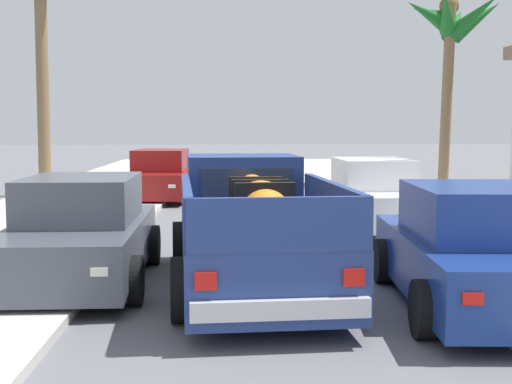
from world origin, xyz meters
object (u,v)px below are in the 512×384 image
object	(u,v)px
car_right_mid	(373,196)
palm_tree_right_fore	(452,31)
pickup_truck	(252,230)
car_left_near	(161,177)
car_right_near	(81,234)
car_left_far	(474,251)

from	to	relation	value
car_right_mid	palm_tree_right_fore	world-z (taller)	palm_tree_right_fore
car_right_mid	palm_tree_right_fore	size ratio (longest dim) A/B	0.65
pickup_truck	car_right_mid	size ratio (longest dim) A/B	1.24
car_left_near	car_right_near	size ratio (longest dim) A/B	1.01
car_right_near	car_left_far	xyz separation A→B (m)	(5.18, -1.59, 0.00)
pickup_truck	palm_tree_right_fore	world-z (taller)	palm_tree_right_fore
pickup_truck	palm_tree_right_fore	size ratio (longest dim) A/B	0.81
car_left_near	car_right_mid	size ratio (longest dim) A/B	1.01
pickup_truck	car_right_near	world-z (taller)	pickup_truck
car_right_near	car_left_far	world-z (taller)	same
car_left_far	palm_tree_right_fore	bearing A→B (deg)	73.25
car_left_near	pickup_truck	bearing A→B (deg)	-78.27
car_left_near	palm_tree_right_fore	world-z (taller)	palm_tree_right_fore
car_right_near	car_right_mid	xyz separation A→B (m)	(5.33, 5.06, 0.00)
car_left_far	palm_tree_right_fore	distance (m)	15.64
pickup_truck	car_right_mid	world-z (taller)	pickup_truck
car_right_near	car_left_far	bearing A→B (deg)	-17.00
car_left_near	palm_tree_right_fore	size ratio (longest dim) A/B	0.66
car_right_mid	car_left_far	world-z (taller)	same
car_left_near	car_right_mid	bearing A→B (deg)	-48.81
car_left_far	car_left_near	bearing A→B (deg)	112.01
car_left_far	car_right_mid	bearing A→B (deg)	88.72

